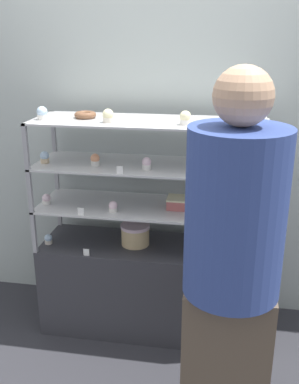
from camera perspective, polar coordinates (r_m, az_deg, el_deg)
The scene contains 28 objects.
ground_plane at distance 3.17m, azimuth -0.00°, elevation -16.45°, with size 20.00×20.00×0.00m, color #2D2D33.
back_wall at distance 2.99m, azimuth 1.22°, elevation 8.64°, with size 8.00×0.05×2.60m.
display_base at distance 3.01m, azimuth -0.00°, elevation -11.85°, with size 1.37×0.45×0.60m.
display_riser_lower at distance 2.76m, azimuth -0.00°, elevation -2.12°, with size 1.37×0.45×0.26m.
display_riser_middle at distance 2.67m, azimuth -0.00°, elevation 3.16°, with size 1.37×0.45×0.26m.
display_riser_upper at distance 2.61m, azimuth -0.00°, elevation 8.74°, with size 1.37×0.45×0.26m.
layer_cake_centerpiece at distance 2.85m, azimuth -1.83°, elevation -5.42°, with size 0.18×0.18×0.14m.
sheet_cake_frosted at distance 2.72m, azimuth 4.93°, elevation -1.42°, with size 0.25×0.13×0.07m.
cupcake_0 at distance 2.94m, azimuth -12.72°, elevation -5.87°, with size 0.05×0.05×0.06m.
cupcake_1 at distance 2.78m, azimuth 12.67°, elevation -7.45°, with size 0.05×0.05×0.06m.
price_tag_0 at distance 2.75m, azimuth -8.03°, elevation -7.60°, with size 0.04×0.00×0.04m.
cupcake_2 at distance 2.86m, azimuth -12.96°, elevation -0.89°, with size 0.05×0.05×0.06m.
cupcake_3 at distance 2.67m, azimuth -4.65°, elevation -1.86°, with size 0.05×0.05×0.06m.
cupcake_4 at distance 2.67m, azimuth 13.25°, elevation -2.36°, with size 0.05×0.05×0.06m.
price_tag_1 at distance 2.65m, azimuth -8.72°, elevation -2.45°, with size 0.04×0.00×0.04m.
cupcake_5 at distance 2.77m, azimuth -13.17°, elevation 4.31°, with size 0.05×0.05×0.07m.
cupcake_6 at distance 2.67m, azimuth -6.92°, elevation 4.09°, with size 0.05×0.05×0.07m.
cupcake_7 at distance 2.57m, azimuth -0.41°, elevation 3.64°, with size 0.05×0.05×0.07m.
cupcake_8 at distance 2.58m, azimuth 6.83°, elevation 3.58°, with size 0.05×0.05×0.07m.
cupcake_9 at distance 2.59m, azimuth 13.34°, elevation 3.23°, with size 0.05×0.05×0.07m.
price_tag_2 at distance 2.50m, azimuth -3.79°, elevation 2.81°, with size 0.04×0.00×0.04m.
cupcake_10 at distance 2.70m, azimuth -13.47°, elevation 9.69°, with size 0.06×0.06×0.08m.
cupcake_11 at distance 2.55m, azimuth -5.29°, elevation 9.59°, with size 0.06×0.06×0.08m.
cupcake_12 at distance 2.49m, azimuth 4.57°, elevation 9.34°, with size 0.06×0.06×0.08m.
cupcake_13 at distance 2.46m, azimuth 14.01°, elevation 8.74°, with size 0.06×0.06×0.08m.
price_tag_3 at distance 2.37m, azimuth 8.74°, elevation 8.31°, with size 0.04×0.00×0.04m.
donut_glazed at distance 2.71m, azimuth -8.16°, elevation 9.67°, with size 0.13×0.13×0.04m.
customer_figure at distance 1.95m, azimuth 10.39°, elevation -9.05°, with size 0.41×0.41×1.76m.
Camera 1 is at (0.44, -2.53, 1.87)m, focal length 42.00 mm.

